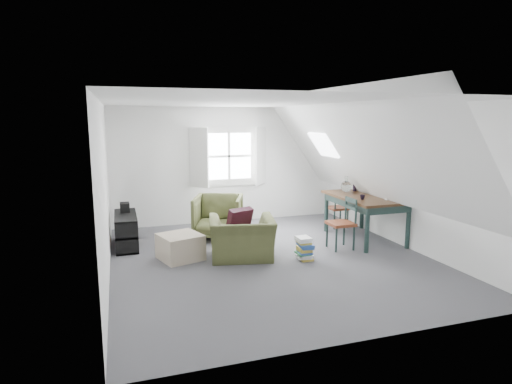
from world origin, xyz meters
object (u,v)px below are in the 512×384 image
object	(u,v)px
ottoman	(180,247)
armchair_far	(219,237)
dining_table	(365,202)
magazine_stack	(304,248)
media_shelf	(126,232)
armchair_near	(242,258)
dining_chair_near	(343,222)
dining_chair_far	(338,208)

from	to	relation	value
ottoman	armchair_far	bearing A→B (deg)	50.38
dining_table	magazine_stack	world-z (taller)	dining_table
dining_table	media_shelf	bearing A→B (deg)	172.35
armchair_far	media_shelf	world-z (taller)	media_shelf
armchair_near	armchair_far	xyz separation A→B (m)	(-0.09, 1.33, 0.00)
ottoman	media_shelf	distance (m)	1.28
armchair_near	magazine_stack	bearing A→B (deg)	169.86
ottoman	magazine_stack	size ratio (longest dim) A/B	1.66
armchair_far	dining_chair_near	size ratio (longest dim) A/B	1.01
dining_table	dining_chair_far	size ratio (longest dim) A/B	2.05
dining_chair_near	media_shelf	world-z (taller)	dining_chair_near
ottoman	media_shelf	xyz separation A→B (m)	(-0.82, 0.98, 0.05)
dining_table	dining_chair_far	xyz separation A→B (m)	(-0.03, 0.94, -0.30)
ottoman	dining_chair_near	bearing A→B (deg)	-5.99
armchair_near	dining_chair_far	world-z (taller)	dining_chair_far
dining_table	media_shelf	distance (m)	4.40
armchair_near	dining_chair_near	bearing A→B (deg)	-168.98
armchair_far	dining_chair_near	xyz separation A→B (m)	(1.91, -1.35, 0.47)
dining_table	dining_chair_near	size ratio (longest dim) A/B	1.86
dining_chair_far	magazine_stack	world-z (taller)	dining_chair_far
armchair_far	armchair_near	bearing A→B (deg)	-65.04
media_shelf	magazine_stack	bearing A→B (deg)	-32.75
armchair_far	dining_table	size ratio (longest dim) A/B	0.54
armchair_near	ottoman	world-z (taller)	ottoman
dining_chair_far	armchair_near	bearing A→B (deg)	26.49
armchair_near	armchair_far	world-z (taller)	armchair_far
dining_table	magazine_stack	xyz separation A→B (m)	(-1.56, -0.75, -0.54)
dining_table	dining_chair_far	distance (m)	0.99
media_shelf	magazine_stack	xyz separation A→B (m)	(2.72, -1.63, -0.07)
media_shelf	ottoman	bearing A→B (deg)	-52.12
armchair_far	dining_chair_near	world-z (taller)	dining_chair_near
armchair_near	media_shelf	bearing A→B (deg)	-23.33
dining_table	ottoman	bearing A→B (deg)	-174.36
armchair_near	armchair_far	bearing A→B (deg)	-74.52
dining_table	media_shelf	world-z (taller)	dining_table
dining_chair_far	media_shelf	size ratio (longest dim) A/B	0.72
dining_table	magazine_stack	distance (m)	1.81
dining_chair_near	dining_chair_far	bearing A→B (deg)	150.51
armchair_far	dining_chair_far	bearing A→B (deg)	20.92
armchair_far	ottoman	size ratio (longest dim) A/B	1.46
dining_chair_far	magazine_stack	xyz separation A→B (m)	(-1.54, -1.69, -0.24)
dining_table	magazine_stack	size ratio (longest dim) A/B	4.49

